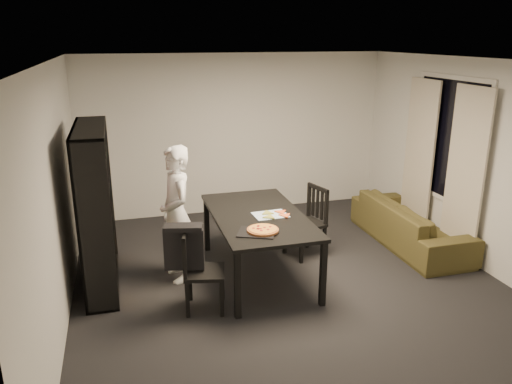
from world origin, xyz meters
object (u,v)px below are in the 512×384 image
object	(u,v)px
pepperoni_pizza	(263,230)
sofa	(410,223)
chair_right	(311,216)
baking_tray	(257,232)
bookshelf	(97,208)
chair_left	(196,265)
person	(176,214)
dining_table	(258,220)

from	to	relation	value
pepperoni_pizza	sofa	distance (m)	2.67
chair_right	sofa	distance (m)	1.51
baking_tray	sofa	size ratio (longest dim) A/B	0.19
bookshelf	chair_left	xyz separation A→B (m)	(1.00, -0.91, -0.43)
bookshelf	chair_right	world-z (taller)	bookshelf
bookshelf	sofa	distance (m)	4.25
person	sofa	distance (m)	3.35
bookshelf	chair_left	distance (m)	1.42
chair_left	pepperoni_pizza	world-z (taller)	chair_left
dining_table	baking_tray	bearing A→B (deg)	-107.32
dining_table	chair_left	world-z (taller)	chair_left
dining_table	chair_right	distance (m)	0.97
chair_right	person	size ratio (longest dim) A/B	0.57
chair_right	pepperoni_pizza	xyz separation A→B (m)	(-0.96, -0.98, 0.28)
dining_table	baking_tray	size ratio (longest dim) A/B	4.78
person	baking_tray	xyz separation A→B (m)	(0.78, -0.75, -0.02)
person	pepperoni_pizza	xyz separation A→B (m)	(0.85, -0.74, -0.00)
chair_right	chair_left	bearing A→B (deg)	-74.74
dining_table	pepperoni_pizza	size ratio (longest dim) A/B	5.47
pepperoni_pizza	sofa	world-z (taller)	pepperoni_pizza
person	bookshelf	bearing A→B (deg)	-107.52
bookshelf	chair_left	bearing A→B (deg)	-42.10
chair_left	pepperoni_pizza	size ratio (longest dim) A/B	2.59
chair_left	person	world-z (taller)	person
bookshelf	dining_table	bearing A→B (deg)	-9.33
person	pepperoni_pizza	world-z (taller)	person
baking_tray	pepperoni_pizza	bearing A→B (deg)	4.82
chair_right	sofa	world-z (taller)	chair_right
dining_table	chair_left	size ratio (longest dim) A/B	2.11
baking_tray	sofa	distance (m)	2.73
sofa	person	bearing A→B (deg)	93.01
bookshelf	dining_table	size ratio (longest dim) A/B	0.99
person	baking_tray	bearing A→B (deg)	36.15
bookshelf	chair_left	size ratio (longest dim) A/B	2.10
bookshelf	baking_tray	world-z (taller)	bookshelf
person	pepperoni_pizza	bearing A→B (deg)	38.84
dining_table	sofa	bearing A→B (deg)	8.74
baking_tray	pepperoni_pizza	size ratio (longest dim) A/B	1.14
bookshelf	dining_table	world-z (taller)	bookshelf
pepperoni_pizza	baking_tray	bearing A→B (deg)	-175.18
bookshelf	pepperoni_pizza	xyz separation A→B (m)	(1.75, -0.86, -0.13)
chair_right	sofa	xyz separation A→B (m)	(1.49, -0.06, -0.23)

